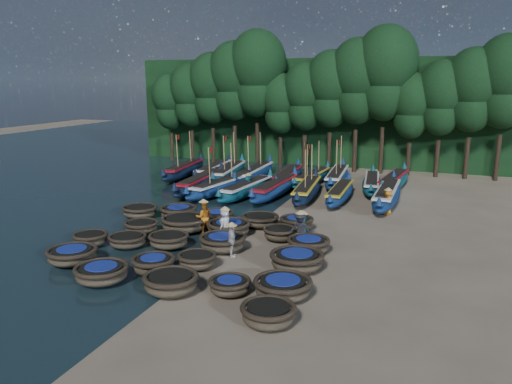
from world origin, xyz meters
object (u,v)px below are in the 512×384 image
(coracle_2, at_px, (102,273))
(coracle_6, at_px, (153,264))
(coracle_5, at_px, (72,255))
(long_boat_13, at_px, (288,176))
(coracle_12, at_px, (169,240))
(long_boat_15, at_px, (337,177))
(coracle_16, at_px, (185,223))
(long_boat_16, at_px, (372,183))
(coracle_23, at_px, (260,220))
(long_boat_8, at_px, (387,195))
(coracle_10, at_px, (91,239))
(coracle_18, at_px, (280,233))
(coracle_11, at_px, (128,240))
(long_boat_11, at_px, (229,172))
(fisherman_0, at_px, (225,223))
(coracle_20, at_px, (140,211))
(coracle_19, at_px, (308,244))
(coracle_21, at_px, (178,212))
(coracle_8, at_px, (230,285))
(coracle_14, at_px, (297,260))
(coracle_13, at_px, (222,242))
(long_boat_5, at_px, (275,188))
(long_boat_6, at_px, (307,190))
(fisherman_2, at_px, (204,216))
(long_boat_7, at_px, (340,193))
(coracle_24, at_px, (297,223))
(long_boat_17, at_px, (394,181))
(coracle_3, at_px, (171,283))
(coracle_9, at_px, (283,287))
(coracle_17, at_px, (229,228))
(fisherman_6, at_px, (388,201))
(coracle_15, at_px, (141,227))
(long_boat_4, at_px, (247,189))
(fisherman_1, at_px, (303,224))
(coracle_4, at_px, (268,314))
(long_boat_3, at_px, (221,186))
(coracle_7, at_px, (197,260))
(long_boat_10, at_px, (213,170))
(fisherman_4, at_px, (232,239))
(fisherman_3, at_px, (300,229))
(long_boat_12, at_px, (254,173))
(fisherman_5, at_px, (248,184))

(coracle_2, xyz_separation_m, coracle_6, (1.48, 1.54, 0.02))
(coracle_5, xyz_separation_m, long_boat_13, (3.95, 20.43, 0.14))
(coracle_5, relative_size, long_boat_13, 0.27)
(coracle_12, height_order, long_boat_15, long_boat_15)
(coracle_16, bearing_deg, long_boat_16, 59.79)
(coracle_23, xyz_separation_m, long_boat_8, (6.08, 7.86, 0.21))
(long_boat_13, bearing_deg, coracle_10, -108.86)
(coracle_18, bearing_deg, coracle_11, -151.78)
(long_boat_15, bearing_deg, coracle_11, -114.04)
(coracle_11, distance_m, long_boat_11, 17.48)
(fisherman_0, bearing_deg, coracle_20, -101.33)
(coracle_19, relative_size, coracle_21, 0.80)
(coracle_8, xyz_separation_m, coracle_14, (1.75, 3.27, 0.11))
(coracle_13, xyz_separation_m, long_boat_5, (-1.20, 11.86, 0.14))
(coracle_20, bearing_deg, long_boat_13, 67.23)
(long_boat_6, xyz_separation_m, fisherman_2, (-3.11, -9.85, 0.38))
(long_boat_7, height_order, long_boat_15, long_boat_15)
(coracle_24, xyz_separation_m, long_boat_17, (3.97, 12.93, 0.14))
(long_boat_6, bearing_deg, coracle_6, -104.78)
(coracle_3, distance_m, long_boat_7, 17.69)
(coracle_9, xyz_separation_m, fisherman_0, (-4.81, 5.54, 0.47))
(long_boat_5, bearing_deg, coracle_9, -67.83)
(coracle_17, xyz_separation_m, fisherman_6, (7.40, 7.25, 0.42))
(coracle_5, distance_m, long_boat_17, 24.47)
(coracle_15, xyz_separation_m, long_boat_16, (10.11, 15.16, 0.13))
(coracle_6, distance_m, long_boat_4, 14.87)
(coracle_21, bearing_deg, fisherman_0, -32.73)
(long_boat_6, distance_m, fisherman_1, 9.53)
(long_boat_6, distance_m, long_boat_13, 5.21)
(coracle_4, distance_m, coracle_16, 11.42)
(long_boat_3, height_order, long_boat_15, long_boat_15)
(coracle_7, distance_m, coracle_14, 4.36)
(coracle_10, bearing_deg, coracle_24, 34.52)
(coracle_17, bearing_deg, fisherman_1, 7.29)
(coracle_23, relative_size, long_boat_10, 0.28)
(coracle_7, height_order, long_boat_10, long_boat_10)
(coracle_23, distance_m, fisherman_4, 5.05)
(long_boat_11, height_order, fisherman_0, long_boat_11)
(fisherman_0, xyz_separation_m, fisherman_3, (3.83, 0.47, -0.00))
(coracle_13, height_order, long_boat_6, long_boat_6)
(coracle_13, relative_size, long_boat_12, 0.27)
(coracle_20, relative_size, fisherman_4, 1.37)
(coracle_11, relative_size, coracle_20, 0.95)
(long_boat_4, distance_m, long_boat_7, 6.49)
(coracle_21, xyz_separation_m, long_boat_13, (3.04, 12.35, 0.11))
(coracle_18, relative_size, fisherman_2, 0.94)
(long_boat_10, relative_size, long_boat_16, 1.03)
(coracle_6, xyz_separation_m, long_boat_17, (7.97, 21.08, 0.13))
(coracle_9, relative_size, long_boat_17, 0.32)
(long_boat_12, height_order, fisherman_5, long_boat_12)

